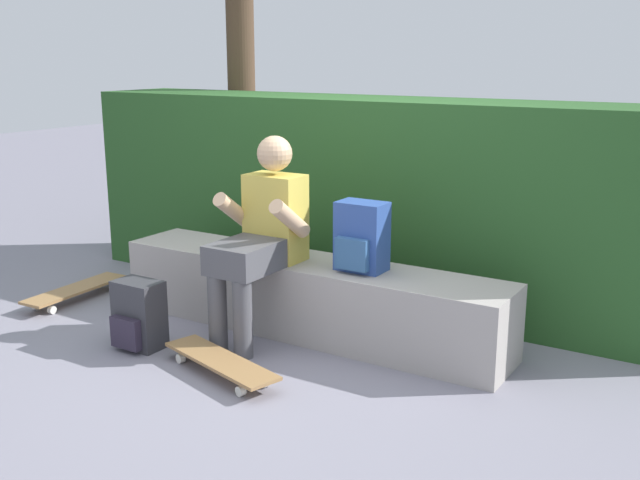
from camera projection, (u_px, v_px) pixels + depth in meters
The scene contains 8 objects.
ground_plane at pixel (279, 348), 4.37m from camera, with size 24.00×24.00×0.00m, color gray.
bench_main at pixel (308, 296), 4.57m from camera, with size 2.54×0.47×0.45m.
person_skater at pixel (261, 232), 4.38m from camera, with size 0.49×0.62×1.20m.
skateboard_near_person at pixel (221, 362), 3.98m from camera, with size 0.82×0.41×0.09m.
skateboard_beside_bench at pixel (76, 290), 5.19m from camera, with size 0.24×0.81×0.09m.
backpack_on_bench at pixel (361, 238), 4.27m from camera, with size 0.28×0.23×0.40m.
backpack_on_ground at pixel (138, 316), 4.33m from camera, with size 0.28×0.23×0.40m.
hedge_row at pixel (364, 197), 5.25m from camera, with size 4.37×0.71×1.38m.
Camera 1 is at (2.36, -3.34, 1.67)m, focal length 41.95 mm.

